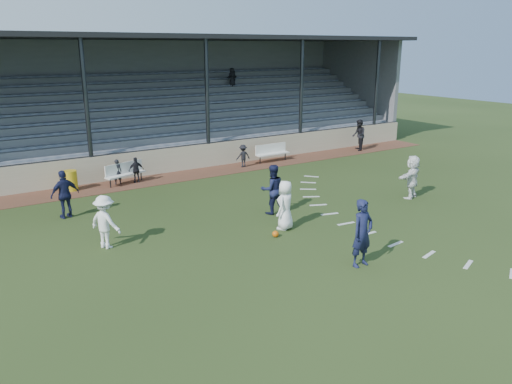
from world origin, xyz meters
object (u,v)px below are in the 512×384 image
(bench_left, at_px, (125,171))
(player_navy_lead, at_px, (362,233))
(bench_right, at_px, (272,151))
(trash_bin, at_px, (71,181))
(player_white_lead, at_px, (285,205))
(official, at_px, (359,135))
(football, at_px, (275,234))

(bench_left, bearing_deg, player_navy_lead, -95.84)
(bench_right, relative_size, player_navy_lead, 1.02)
(player_navy_lead, bearing_deg, trash_bin, 108.36)
(player_navy_lead, bearing_deg, player_white_lead, 87.11)
(official, bearing_deg, football, -21.52)
(trash_bin, relative_size, player_navy_lead, 0.45)
(bench_right, xyz_separation_m, trash_bin, (-10.54, 0.03, -0.13))
(football, bearing_deg, official, 35.82)
(trash_bin, xyz_separation_m, official, (16.61, -0.40, 0.49))
(bench_right, relative_size, football, 9.32)
(bench_right, height_order, player_navy_lead, player_navy_lead)
(official, bearing_deg, bench_left, -58.51)
(football, bearing_deg, player_navy_lead, -76.16)
(official, bearing_deg, player_white_lead, -21.33)
(football, xyz_separation_m, player_navy_lead, (0.77, -3.13, 0.87))
(football, relative_size, player_white_lead, 0.13)
(trash_bin, distance_m, football, 10.24)
(football, xyz_separation_m, player_white_lead, (0.72, 0.46, 0.74))
(player_navy_lead, bearing_deg, football, 100.13)
(trash_bin, height_order, player_navy_lead, player_navy_lead)
(football, bearing_deg, bench_right, 55.95)
(player_white_lead, bearing_deg, trash_bin, -89.54)
(bench_left, relative_size, trash_bin, 2.31)
(player_white_lead, bearing_deg, player_navy_lead, 61.84)
(bench_left, bearing_deg, football, -96.37)
(bench_right, relative_size, official, 1.09)
(trash_bin, height_order, player_white_lead, player_white_lead)
(trash_bin, distance_m, official, 16.62)
(football, distance_m, official, 15.24)
(player_white_lead, relative_size, player_navy_lead, 0.87)
(official, bearing_deg, player_navy_lead, -11.20)
(trash_bin, xyz_separation_m, player_navy_lead, (5.04, -12.44, 0.52))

